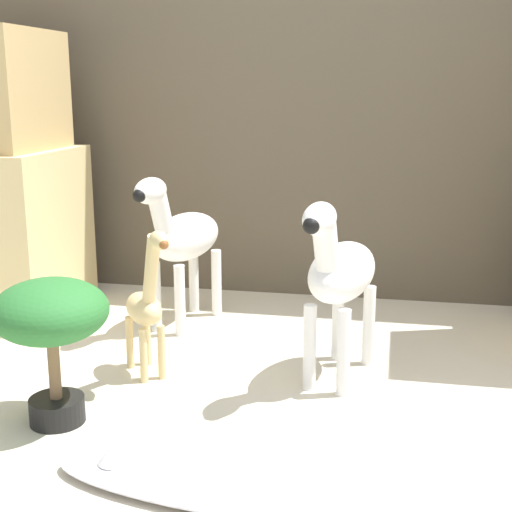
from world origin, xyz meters
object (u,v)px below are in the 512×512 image
Objects in this scene: giraffe_figurine at (146,303)px; surfboard at (237,486)px; potted_palm_front at (51,321)px; zebra_right at (339,273)px; zebra_left at (182,237)px.

giraffe_figurine reaches higher than surfboard.
potted_palm_front is (-0.15, -0.39, 0.06)m from giraffe_figurine.
potted_palm_front reaches higher than surfboard.
giraffe_figurine is at bearing -171.17° from zebra_right.
potted_palm_front is 0.44× the size of surfboard.
surfboard is (0.51, -1.22, -0.36)m from zebra_left.
potted_palm_front is at bearing -148.54° from zebra_right.
zebra_right is at bearing 76.72° from surfboard.
zebra_right is 1.46× the size of potted_palm_front.
potted_palm_front is (-0.11, -0.94, -0.06)m from zebra_left.
potted_palm_front is at bearing -111.34° from giraffe_figurine.
zebra_right is 0.82m from zebra_left.
zebra_left is at bearing 94.05° from giraffe_figurine.
surfboard is (0.62, -0.28, -0.30)m from potted_palm_front.
zebra_left is at bearing 146.77° from zebra_right.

